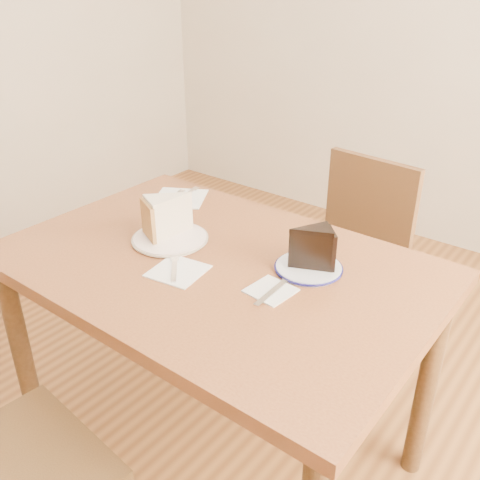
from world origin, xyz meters
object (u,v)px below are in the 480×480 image
at_px(carrot_cake, 171,216).
at_px(chocolate_cake, 309,249).
at_px(chair_far, 345,265).
at_px(plate_navy, 309,268).
at_px(plate_cream, 170,239).
at_px(table, 216,290).

xyz_separation_m(carrot_cake, chocolate_cake, (0.43, 0.08, -0.00)).
xyz_separation_m(chair_far, plate_navy, (0.13, -0.51, 0.27)).
height_order(plate_cream, chocolate_cake, chocolate_cake).
distance_m(chair_far, plate_navy, 0.59).
bearing_deg(table, chocolate_cake, 26.45).
bearing_deg(table, plate_navy, 26.83).
relative_size(chair_far, plate_navy, 4.90).
height_order(chair_far, chocolate_cake, chair_far).
xyz_separation_m(chair_far, carrot_cake, (-0.30, -0.59, 0.33)).
distance_m(plate_cream, plate_navy, 0.43).
distance_m(chair_far, carrot_cake, 0.74).
bearing_deg(carrot_cake, plate_cream, -36.03).
bearing_deg(chocolate_cake, plate_navy, -78.64).
bearing_deg(chair_far, plate_cream, 70.87).
distance_m(plate_navy, carrot_cake, 0.44).
xyz_separation_m(plate_cream, carrot_cake, (-0.01, 0.02, 0.06)).
bearing_deg(chocolate_cake, plate_cream, 60.25).
relative_size(table, plate_navy, 6.79).
bearing_deg(chocolate_cake, table, 72.73).
bearing_deg(plate_navy, table, -153.17).
xyz_separation_m(chair_far, plate_cream, (-0.28, -0.62, 0.27)).
bearing_deg(table, plate_cream, 176.73).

